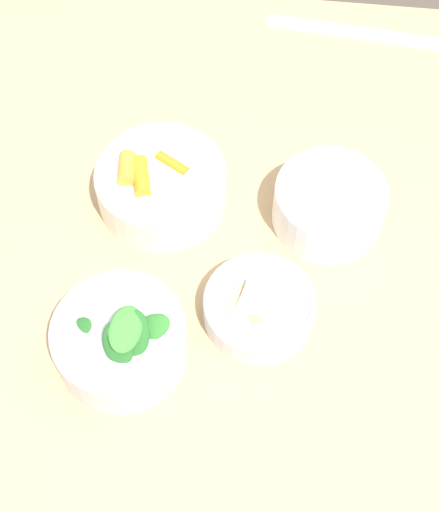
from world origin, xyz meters
The scene contains 7 objects.
ground_plane centered at (0.00, 0.00, 0.00)m, with size 10.00×10.00×0.00m, color #4C4238.
dining_table centered at (0.00, 0.00, 0.68)m, with size 1.28×1.04×0.78m.
bowl_carrots centered at (-0.18, 0.06, 0.81)m, with size 0.18×0.18×0.08m.
bowl_greens centered at (-0.19, -0.18, 0.82)m, with size 0.16×0.16×0.10m.
bowl_beans_hotdog centered at (0.05, 0.05, 0.81)m, with size 0.15×0.15×0.07m.
bowl_cookies centered at (-0.03, -0.11, 0.80)m, with size 0.14×0.14×0.05m.
ruler centered at (0.09, 0.44, 0.78)m, with size 0.30×0.06×0.00m.
Camera 1 is at (-0.03, -0.53, 1.60)m, focal length 50.00 mm.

